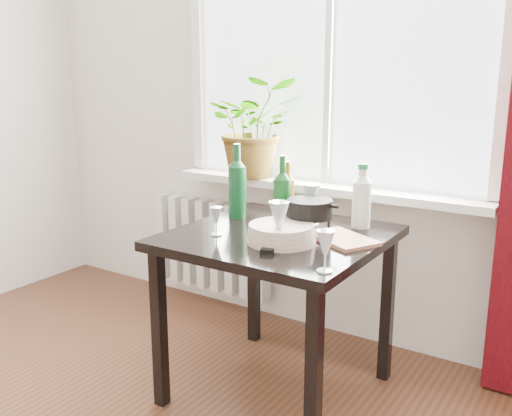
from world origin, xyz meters
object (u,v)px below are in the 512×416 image
Objects in this scene: radiator at (211,245)px; cleaning_bottle at (362,196)px; bottle_amber at (287,191)px; fondue_pot at (309,217)px; wine_bottle_right at (282,192)px; cutting_board at (342,239)px; wineglass_back_left at (279,196)px; table at (279,254)px; potted_plant at (254,127)px; wineglass_far_right at (325,251)px; wine_bottle_left at (237,180)px; wineglass_front_left at (216,221)px; wineglass_back_center at (311,204)px; tv_remote at (271,246)px; plate_stack at (281,234)px; wineglass_front_right at (279,224)px.

cleaning_bottle is (1.10, -0.35, 0.50)m from radiator.
fondue_pot is (0.19, -0.13, -0.07)m from bottle_amber.
wine_bottle_right is 0.34m from cutting_board.
wine_bottle_right reaches higher than wineglass_back_left.
potted_plant is at bearing 130.88° from table.
wineglass_far_right and fondue_pot have the same top height.
wine_bottle_left is at bearing -66.29° from potted_plant.
wine_bottle_right is 1.46× the size of fondue_pot.
wineglass_far_right is 0.60m from wineglass_front_left.
wineglass_back_center is at bearing 9.99° from wine_bottle_left.
wine_bottle_left is 2.16× the size of wineglass_back_left.
cutting_board is (0.02, -0.23, -0.14)m from cleaning_bottle.
tv_remote is at bearing -67.29° from wine_bottle_right.
plate_stack is (0.28, 0.06, -0.02)m from wineglass_front_left.
wineglass_front_left is 0.75× the size of tv_remote.
table is 0.90m from potted_plant.
bottle_amber is at bearing 13.91° from wine_bottle_left.
bottle_amber is 0.41m from wineglass_front_right.
cutting_board is at bearing 53.96° from wineglass_front_right.
potted_plant is (-0.50, 0.58, 0.47)m from table.
radiator is 2.27× the size of wine_bottle_left.
plate_stack is 1.27× the size of fondue_pot.
wineglass_back_left is at bearing 120.72° from table.
wineglass_back_left reaches higher than radiator.
fondue_pot reaches higher than radiator.
wineglass_front_left is 0.29m from tv_remote.
table is 1.58× the size of potted_plant.
wineglass_front_right is at bearing -40.27° from radiator.
plate_stack is at bearing -84.57° from wineglass_back_center.
wineglass_front_right is (0.96, -0.81, 0.45)m from radiator.
table is at bearing -67.65° from wine_bottle_right.
fondue_pot is at bearing 35.79° from wineglass_front_left.
bottle_amber is at bearing 156.90° from cutting_board.
potted_plant is at bearing 111.81° from wineglass_front_left.
tv_remote is 0.31m from cutting_board.
wineglass_far_right is at bearing -28.54° from wineglass_front_right.
wineglass_back_left is 0.59m from tv_remote.
wineglass_front_right reaches higher than fondue_pot.
wineglass_far_right is (0.38, -0.33, 0.17)m from table.
fondue_pot is at bearing -40.81° from wineglass_back_left.
tv_remote is at bearing -84.96° from wineglass_back_center.
wineglass_back_left reaches higher than plate_stack.
potted_plant is at bearing 134.08° from wineglass_far_right.
cutting_board reaches higher than radiator.
wineglass_front_left is 0.52m from cutting_board.
wine_bottle_right is 1.97× the size of wineglass_back_left.
wine_bottle_right is at bearing -33.86° from radiator.
table is at bearing 120.62° from wineglass_front_right.
wine_bottle_left reaches higher than wineglass_back_center.
wineglass_back_left is at bearing 132.06° from bottle_amber.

